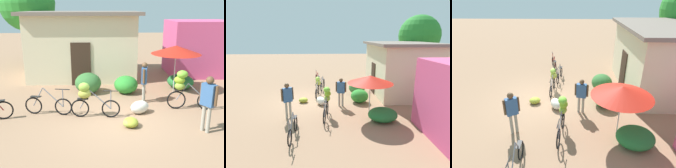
% 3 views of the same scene
% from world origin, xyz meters
% --- Properties ---
extents(ground_plane, '(60.00, 60.00, 0.00)m').
position_xyz_m(ground_plane, '(0.00, 0.00, 0.00)').
color(ground_plane, '#957054').
extents(building_low, '(5.72, 3.87, 3.32)m').
position_xyz_m(building_low, '(-1.50, 5.85, 1.68)').
color(building_low, beige).
rests_on(building_low, ground).
extents(tree_behind_building, '(3.29, 3.29, 5.40)m').
position_xyz_m(tree_behind_building, '(-4.94, 8.65, 3.74)').
color(tree_behind_building, brown).
rests_on(tree_behind_building, ground).
extents(hedge_bush_front_left, '(1.11, 1.06, 0.87)m').
position_xyz_m(hedge_bush_front_left, '(-1.13, 3.02, 0.43)').
color(hedge_bush_front_left, '#356A32').
rests_on(hedge_bush_front_left, ground).
extents(hedge_bush_front_right, '(1.00, 1.00, 0.75)m').
position_xyz_m(hedge_bush_front_right, '(0.47, 2.93, 0.37)').
color(hedge_bush_front_right, '#2D882E').
rests_on(hedge_bush_front_right, ground).
extents(hedge_bush_mid, '(1.16, 1.31, 0.61)m').
position_xyz_m(hedge_bush_mid, '(3.00, 3.57, 0.30)').
color(hedge_bush_mid, '#236A30').
rests_on(hedge_bush_mid, ground).
extents(market_umbrella, '(2.06, 2.06, 2.00)m').
position_xyz_m(market_umbrella, '(2.55, 3.04, 1.83)').
color(market_umbrella, beige).
rests_on(market_umbrella, ground).
extents(bicycle_leftmost, '(1.63, 0.44, 0.95)m').
position_xyz_m(bicycle_leftmost, '(-4.25, 0.27, 0.35)').
color(bicycle_leftmost, black).
rests_on(bicycle_leftmost, ground).
extents(bicycle_near_pile, '(1.63, 0.30, 0.96)m').
position_xyz_m(bicycle_near_pile, '(-2.36, 0.73, 0.34)').
color(bicycle_near_pile, black).
rests_on(bicycle_near_pile, ground).
extents(bicycle_center_loaded, '(1.64, 0.38, 1.20)m').
position_xyz_m(bicycle_center_loaded, '(-0.98, 0.47, 0.70)').
color(bicycle_center_loaded, black).
rests_on(bicycle_center_loaded, ground).
extents(bicycle_by_shop, '(1.73, 0.41, 1.42)m').
position_xyz_m(bicycle_by_shop, '(2.37, 1.07, 0.83)').
color(bicycle_by_shop, black).
rests_on(bicycle_by_shop, ground).
extents(bicycle_rightmost, '(1.70, 0.15, 0.96)m').
position_xyz_m(bicycle_rightmost, '(4.25, -0.20, 0.34)').
color(bicycle_rightmost, black).
rests_on(bicycle_rightmost, ground).
extents(banana_pile_on_ground, '(0.59, 0.61, 0.28)m').
position_xyz_m(banana_pile_on_ground, '(0.34, -0.31, 0.14)').
color(banana_pile_on_ground, '#949D2D').
rests_on(banana_pile_on_ground, ground).
extents(produce_sack, '(0.83, 0.72, 0.44)m').
position_xyz_m(produce_sack, '(0.75, 0.73, 0.22)').
color(produce_sack, silver).
rests_on(produce_sack, ground).
extents(person_vendor, '(0.28, 0.57, 1.56)m').
position_xyz_m(person_vendor, '(1.06, 1.82, 0.95)').
color(person_vendor, gray).
rests_on(person_vendor, ground).
extents(person_bystander, '(0.38, 0.51, 1.68)m').
position_xyz_m(person_bystander, '(2.49, -0.71, 1.03)').
color(person_bystander, gray).
rests_on(person_bystander, ground).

